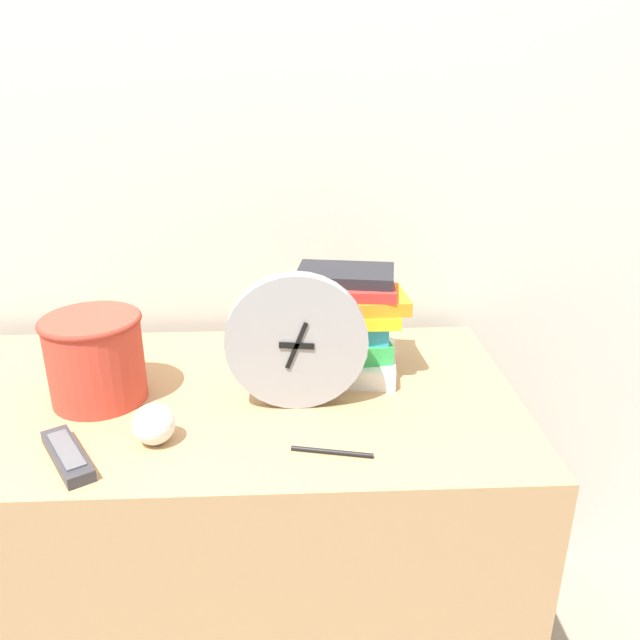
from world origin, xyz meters
The scene contains 8 objects.
wall_back centered at (0.00, 0.69, 1.20)m, with size 6.00×0.04×2.40m.
desk centered at (0.00, 0.31, 0.38)m, with size 1.20×0.62×0.76m.
desk_clock centered at (0.18, 0.26, 0.88)m, with size 0.26×0.03×0.26m.
book_stack centered at (0.28, 0.40, 0.86)m, with size 0.25×0.20×0.21m.
basket centered at (-0.19, 0.30, 0.84)m, with size 0.18×0.18×0.17m.
tv_remote centered at (-0.19, 0.10, 0.77)m, with size 0.12×0.16×0.02m.
crumpled_paper_ball centered at (-0.06, 0.15, 0.79)m, with size 0.07×0.07×0.07m.
pen centered at (0.23, 0.10, 0.76)m, with size 0.13×0.04×0.01m.
Camera 1 is at (0.17, -0.75, 1.34)m, focal length 35.00 mm.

